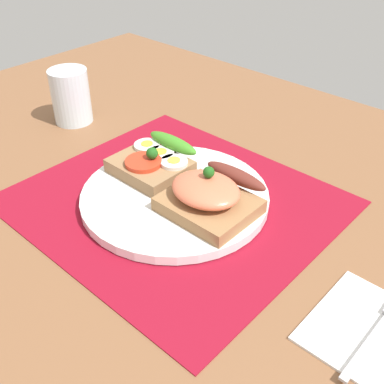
{
  "coord_description": "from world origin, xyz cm",
  "views": [
    {
      "loc": [
        35.14,
        -35.29,
        36.76
      ],
      "look_at": [
        3.0,
        0.0,
        3.05
      ],
      "focal_mm": 44.28,
      "sensor_mm": 36.0,
      "label": 1
    }
  ],
  "objects_px": {
    "drinking_glass": "(71,96)",
    "plate": "(175,196)",
    "sandwich_egg_tomato": "(154,161)",
    "napkin": "(378,335)",
    "sandwich_salmon": "(211,194)",
    "fork": "(380,329)"
  },
  "relations": [
    {
      "from": "sandwich_salmon",
      "to": "plate",
      "type": "bearing_deg",
      "value": -172.47
    },
    {
      "from": "sandwich_salmon",
      "to": "napkin",
      "type": "xyz_separation_m",
      "value": [
        0.23,
        -0.03,
        -0.03
      ]
    },
    {
      "from": "sandwich_egg_tomato",
      "to": "sandwich_salmon",
      "type": "bearing_deg",
      "value": -6.18
    },
    {
      "from": "plate",
      "to": "fork",
      "type": "distance_m",
      "value": 0.29
    },
    {
      "from": "sandwich_egg_tomato",
      "to": "plate",
      "type": "bearing_deg",
      "value": -18.75
    },
    {
      "from": "drinking_glass",
      "to": "plate",
      "type": "bearing_deg",
      "value": -10.36
    },
    {
      "from": "plate",
      "to": "napkin",
      "type": "distance_m",
      "value": 0.29
    },
    {
      "from": "sandwich_egg_tomato",
      "to": "drinking_glass",
      "type": "xyz_separation_m",
      "value": [
        -0.23,
        0.03,
        0.01
      ]
    },
    {
      "from": "fork",
      "to": "sandwich_egg_tomato",
      "type": "bearing_deg",
      "value": 173.07
    },
    {
      "from": "sandwich_egg_tomato",
      "to": "sandwich_salmon",
      "type": "distance_m",
      "value": 0.11
    },
    {
      "from": "sandwich_egg_tomato",
      "to": "napkin",
      "type": "relative_size",
      "value": 0.81
    },
    {
      "from": "plate",
      "to": "sandwich_egg_tomato",
      "type": "relative_size",
      "value": 2.47
    },
    {
      "from": "drinking_glass",
      "to": "fork",
      "type": "bearing_deg",
      "value": -7.45
    },
    {
      "from": "sandwich_egg_tomato",
      "to": "sandwich_salmon",
      "type": "height_order",
      "value": "sandwich_salmon"
    },
    {
      "from": "plate",
      "to": "napkin",
      "type": "relative_size",
      "value": 2.0
    },
    {
      "from": "sandwich_egg_tomato",
      "to": "sandwich_salmon",
      "type": "xyz_separation_m",
      "value": [
        0.11,
        -0.01,
        0.01
      ]
    },
    {
      "from": "sandwich_salmon",
      "to": "fork",
      "type": "height_order",
      "value": "sandwich_salmon"
    },
    {
      "from": "sandwich_salmon",
      "to": "fork",
      "type": "distance_m",
      "value": 0.24
    },
    {
      "from": "napkin",
      "to": "drinking_glass",
      "type": "bearing_deg",
      "value": 172.25
    },
    {
      "from": "sandwich_egg_tomato",
      "to": "fork",
      "type": "xyz_separation_m",
      "value": [
        0.35,
        -0.04,
        -0.02
      ]
    },
    {
      "from": "sandwich_salmon",
      "to": "drinking_glass",
      "type": "xyz_separation_m",
      "value": [
        -0.35,
        0.05,
        0.01
      ]
    },
    {
      "from": "plate",
      "to": "drinking_glass",
      "type": "xyz_separation_m",
      "value": [
        -0.29,
        0.05,
        0.04
      ]
    }
  ]
}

